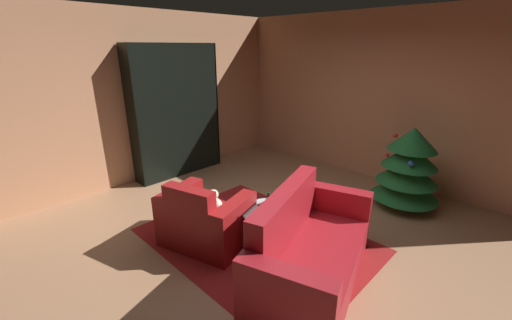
% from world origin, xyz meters
% --- Properties ---
extents(ground_plane, '(6.68, 6.68, 0.00)m').
position_xyz_m(ground_plane, '(0.00, 0.00, 0.00)').
color(ground_plane, '#A97A57').
extents(wall_back, '(5.69, 0.06, 2.80)m').
position_xyz_m(wall_back, '(0.00, 2.77, 1.40)').
color(wall_back, tan).
rests_on(wall_back, ground).
extents(wall_left, '(0.06, 5.59, 2.80)m').
position_xyz_m(wall_left, '(-2.81, 0.00, 1.40)').
color(wall_left, tan).
rests_on(wall_left, ground).
extents(area_rug, '(2.64, 1.94, 0.01)m').
position_xyz_m(area_rug, '(-0.02, -0.16, 0.00)').
color(area_rug, maroon).
rests_on(area_rug, ground).
extents(bookshelf_unit, '(0.35, 1.62, 2.28)m').
position_xyz_m(bookshelf_unit, '(-2.58, 0.54, 1.08)').
color(bookshelf_unit, black).
rests_on(bookshelf_unit, ground).
extents(armchair_red, '(1.13, 0.95, 0.81)m').
position_xyz_m(armchair_red, '(-0.41, -0.61, 0.30)').
color(armchair_red, maroon).
rests_on(armchair_red, ground).
extents(couch_red, '(1.30, 1.91, 0.94)m').
position_xyz_m(couch_red, '(0.83, -0.28, 0.32)').
color(couch_red, maroon).
rests_on(couch_red, ground).
extents(coffee_table, '(0.64, 0.64, 0.47)m').
position_xyz_m(coffee_table, '(0.18, -0.14, 0.42)').
color(coffee_table, black).
rests_on(coffee_table, ground).
extents(book_stack_on_table, '(0.23, 0.18, 0.09)m').
position_xyz_m(book_stack_on_table, '(0.20, -0.18, 0.51)').
color(book_stack_on_table, red).
rests_on(book_stack_on_table, coffee_table).
extents(bottle_on_table, '(0.06, 0.06, 0.31)m').
position_xyz_m(bottle_on_table, '(0.28, -0.28, 0.59)').
color(bottle_on_table, '#1A5720').
rests_on(bottle_on_table, coffee_table).
extents(decorated_tree, '(0.93, 0.93, 1.18)m').
position_xyz_m(decorated_tree, '(0.91, 2.00, 0.60)').
color(decorated_tree, brown).
rests_on(decorated_tree, ground).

